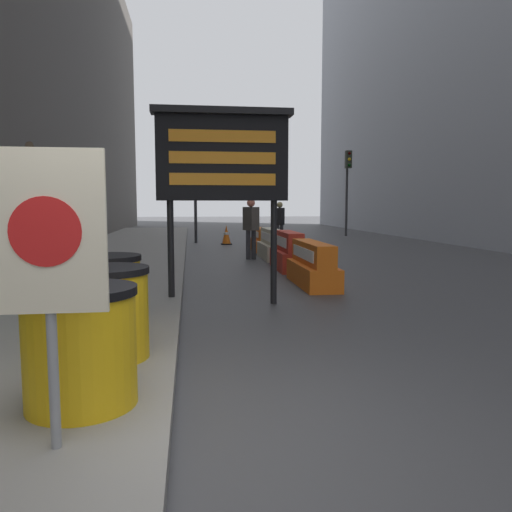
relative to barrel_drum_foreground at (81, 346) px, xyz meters
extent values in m
plane|color=#3F3F42|center=(0.64, -0.47, -0.58)|extent=(120.00, 120.00, 0.00)
cylinder|color=#4C3D2D|center=(-2.48, 5.99, 0.69)|extent=(0.29, 0.29, 2.25)
cylinder|color=#4C3D2D|center=(-2.33, 5.33, 1.78)|extent=(1.40, 0.47, 1.17)
cylinder|color=#4C3D2D|center=(-1.98, 6.06, 1.74)|extent=(0.24, 1.07, 0.68)
cylinder|color=yellow|center=(0.00, 0.00, -0.03)|extent=(0.77, 0.77, 0.79)
cylinder|color=black|center=(0.00, 0.00, 0.39)|extent=(0.81, 0.81, 0.06)
cylinder|color=yellow|center=(0.00, 1.10, -0.03)|extent=(0.77, 0.77, 0.79)
cylinder|color=black|center=(0.00, 1.10, 0.39)|extent=(0.81, 0.81, 0.06)
cylinder|color=yellow|center=(-0.18, 2.20, -0.03)|extent=(0.77, 0.77, 0.79)
cylinder|color=black|center=(-0.18, 2.20, 0.39)|extent=(0.81, 0.81, 0.06)
cylinder|color=gray|center=(-0.02, -0.63, 0.21)|extent=(0.06, 0.06, 1.27)
cube|color=beige|center=(-0.02, -0.65, 0.85)|extent=(0.66, 0.04, 0.93)
cylinder|color=red|center=(-0.02, -0.68, 0.85)|extent=(0.39, 0.01, 0.39)
cylinder|color=black|center=(0.49, 4.13, 0.24)|extent=(0.10, 0.10, 1.63)
cylinder|color=black|center=(2.09, 4.13, 0.24)|extent=(0.10, 0.10, 1.63)
cube|color=black|center=(1.29, 4.13, 1.69)|extent=(2.00, 0.24, 1.27)
cube|color=black|center=(1.29, 4.06, 2.38)|extent=(2.12, 0.34, 0.10)
cube|color=orange|center=(1.29, 4.00, 2.01)|extent=(1.60, 0.02, 0.18)
cube|color=orange|center=(1.29, 4.00, 1.69)|extent=(1.60, 0.02, 0.18)
cube|color=orange|center=(1.29, 4.00, 1.37)|extent=(1.60, 0.02, 0.18)
cube|color=orange|center=(3.13, 5.78, -0.36)|extent=(0.62, 2.08, 0.42)
cube|color=orange|center=(3.13, 5.78, 0.06)|extent=(0.37, 2.08, 0.42)
cube|color=white|center=(2.93, 5.78, 0.06)|extent=(0.02, 1.66, 0.21)
cube|color=red|center=(3.13, 8.16, -0.35)|extent=(0.63, 1.77, 0.46)
cube|color=red|center=(3.13, 8.16, 0.11)|extent=(0.38, 1.77, 0.46)
cube|color=white|center=(2.93, 8.16, 0.11)|extent=(0.02, 1.42, 0.23)
cube|color=beige|center=(3.13, 10.62, -0.36)|extent=(0.59, 2.09, 0.43)
cube|color=beige|center=(3.13, 10.62, 0.07)|extent=(0.35, 2.09, 0.43)
cube|color=white|center=(2.94, 10.62, 0.07)|extent=(0.02, 1.67, 0.22)
cube|color=orange|center=(3.13, 12.99, -0.38)|extent=(0.52, 1.68, 0.39)
cube|color=orange|center=(3.13, 12.99, 0.01)|extent=(0.31, 1.68, 0.39)
cube|color=white|center=(2.97, 12.99, 0.01)|extent=(0.02, 1.34, 0.19)
cube|color=black|center=(2.20, 15.88, -0.56)|extent=(0.42, 0.42, 0.04)
cone|color=orange|center=(2.20, 15.88, -0.18)|extent=(0.34, 0.34, 0.72)
cylinder|color=white|center=(2.20, 15.88, -0.14)|extent=(0.20, 0.20, 0.10)
cylinder|color=#2D2D30|center=(1.02, 16.88, 1.21)|extent=(0.12, 0.12, 3.57)
cube|color=#23281E|center=(1.02, 16.72, 2.57)|extent=(0.28, 0.28, 0.84)
sphere|color=#360605|center=(1.02, 16.57, 2.85)|extent=(0.15, 0.15, 0.15)
sphere|color=gold|center=(1.02, 16.57, 2.57)|extent=(0.15, 0.15, 0.15)
sphere|color=black|center=(1.02, 16.57, 2.29)|extent=(0.15, 0.15, 0.15)
cylinder|color=#2D2D30|center=(8.46, 20.30, 1.50)|extent=(0.12, 0.12, 4.15)
cube|color=#23281E|center=(8.46, 20.14, 3.15)|extent=(0.28, 0.28, 0.84)
sphere|color=#360605|center=(8.46, 19.99, 3.43)|extent=(0.15, 0.15, 0.15)
sphere|color=gold|center=(8.46, 19.99, 3.15)|extent=(0.15, 0.15, 0.15)
sphere|color=black|center=(8.46, 19.99, 2.87)|extent=(0.15, 0.15, 0.15)
cylinder|color=#333338|center=(4.05, 14.81, -0.17)|extent=(0.13, 0.13, 0.80)
cylinder|color=#333338|center=(4.20, 14.81, -0.17)|extent=(0.13, 0.13, 0.80)
cube|color=black|center=(4.12, 14.81, 0.54)|extent=(0.43, 0.51, 0.63)
sphere|color=tan|center=(4.12, 14.81, 0.97)|extent=(0.22, 0.22, 0.22)
cylinder|color=#333338|center=(2.43, 10.53, -0.16)|extent=(0.14, 0.14, 0.83)
cylinder|color=#333338|center=(2.59, 10.53, -0.16)|extent=(0.14, 0.14, 0.83)
cube|color=#47423D|center=(2.51, 10.53, 0.59)|extent=(0.45, 0.53, 0.66)
sphere|color=#CA6954|center=(2.51, 10.53, 1.03)|extent=(0.23, 0.23, 0.23)
camera|label=1|loc=(0.78, -3.57, 1.00)|focal=35.00mm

